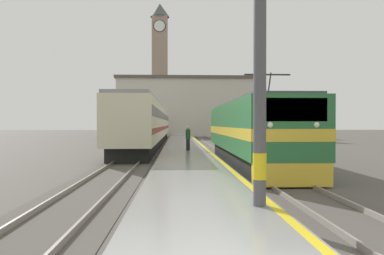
{
  "coord_description": "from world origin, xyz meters",
  "views": [
    {
      "loc": [
        -0.63,
        -4.26,
        2.25
      ],
      "look_at": [
        0.75,
        29.82,
        1.9
      ],
      "focal_mm": 35.0,
      "sensor_mm": 36.0,
      "label": 1
    }
  ],
  "objects": [
    {
      "name": "rail_track_near",
      "position": [
        3.32,
        25.0,
        0.03
      ],
      "size": [
        2.83,
        140.0,
        0.16
      ],
      "color": "#514C47",
      "rests_on": "ground"
    },
    {
      "name": "person_on_platform",
      "position": [
        0.15,
        21.96,
        1.27
      ],
      "size": [
        0.34,
        0.34,
        1.68
      ],
      "color": "#23232D",
      "rests_on": "platform"
    },
    {
      "name": "platform",
      "position": [
        0.0,
        25.0,
        0.19
      ],
      "size": [
        3.39,
        140.0,
        0.39
      ],
      "color": "#999999",
      "rests_on": "ground"
    },
    {
      "name": "passenger_train",
      "position": [
        -3.45,
        36.5,
        2.2
      ],
      "size": [
        2.92,
        41.36,
        4.1
      ],
      "color": "black",
      "rests_on": "ground"
    },
    {
      "name": "locomotive_train",
      "position": [
        3.32,
        15.64,
        1.77
      ],
      "size": [
        2.92,
        14.95,
        4.43
      ],
      "color": "black",
      "rests_on": "ground"
    },
    {
      "name": "station_building",
      "position": [
        0.89,
        65.02,
        5.32
      ],
      "size": [
        24.52,
        10.58,
        10.59
      ],
      "color": "beige",
      "rests_on": "ground"
    },
    {
      "name": "catenary_mast",
      "position": [
        1.31,
        4.12,
        3.83
      ],
      "size": [
        2.39,
        0.31,
        7.01
      ],
      "color": "#4C4C51",
      "rests_on": "platform"
    },
    {
      "name": "clock_tower",
      "position": [
        -4.15,
        73.38,
        14.25
      ],
      "size": [
        3.95,
        3.95,
        27.11
      ],
      "color": "gray",
      "rests_on": "ground"
    },
    {
      "name": "rail_track_far",
      "position": [
        -3.45,
        25.0,
        0.03
      ],
      "size": [
        2.83,
        140.0,
        0.16
      ],
      "color": "#514C47",
      "rests_on": "ground"
    },
    {
      "name": "ground_plane",
      "position": [
        0.0,
        30.0,
        0.0
      ],
      "size": [
        200.0,
        200.0,
        0.0
      ],
      "primitive_type": "plane",
      "color": "#514C47"
    }
  ]
}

